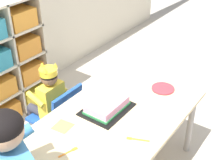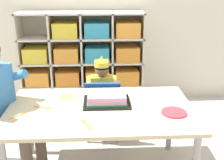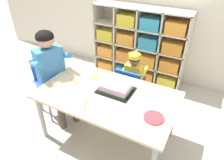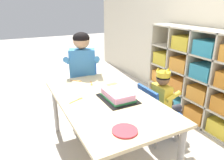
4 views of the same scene
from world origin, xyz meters
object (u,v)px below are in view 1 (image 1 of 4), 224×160
(fork_beside_plate_stack, at_px, (136,139))
(classroom_chair_blue, at_px, (59,115))
(fork_at_table_front_edge, at_px, (69,152))
(paper_plate_stack, at_px, (163,89))
(child_with_crown, at_px, (48,97))
(activity_table, at_px, (113,125))
(birthday_cake_on_tray, at_px, (107,106))

(fork_beside_plate_stack, bearing_deg, classroom_chair_blue, 148.09)
(fork_at_table_front_edge, bearing_deg, paper_plate_stack, -170.90)
(child_with_crown, bearing_deg, activity_table, 88.28)
(child_with_crown, xyz_separation_m, fork_beside_plate_stack, (-0.11, -0.90, 0.10))
(classroom_chair_blue, distance_m, paper_plate_stack, 0.86)
(activity_table, distance_m, fork_at_table_front_edge, 0.42)
(activity_table, height_order, paper_plate_stack, paper_plate_stack)
(fork_beside_plate_stack, bearing_deg, paper_plate_stack, 78.61)
(classroom_chair_blue, bearing_deg, paper_plate_stack, 126.99)
(paper_plate_stack, bearing_deg, fork_at_table_front_edge, 171.74)
(paper_plate_stack, height_order, fork_at_table_front_edge, paper_plate_stack)
(fork_beside_plate_stack, bearing_deg, activity_table, 135.28)
(child_with_crown, relative_size, fork_at_table_front_edge, 6.25)
(classroom_chair_blue, relative_size, birthday_cake_on_tray, 1.77)
(child_with_crown, distance_m, fork_beside_plate_stack, 0.91)
(birthday_cake_on_tray, relative_size, paper_plate_stack, 1.99)
(activity_table, relative_size, birthday_cake_on_tray, 3.87)
(activity_table, distance_m, paper_plate_stack, 0.53)
(paper_plate_stack, distance_m, fork_at_table_front_edge, 0.94)
(activity_table, xyz_separation_m, child_with_crown, (0.02, 0.66, -0.04))
(child_with_crown, xyz_separation_m, fork_at_table_front_edge, (-0.44, -0.63, 0.10))
(activity_table, distance_m, fork_beside_plate_stack, 0.26)
(activity_table, height_order, child_with_crown, child_with_crown)
(paper_plate_stack, distance_m, fork_beside_plate_stack, 0.62)
(activity_table, bearing_deg, fork_beside_plate_stack, -111.00)
(fork_beside_plate_stack, bearing_deg, birthday_cake_on_tray, 133.07)
(classroom_chair_blue, bearing_deg, fork_at_table_front_edge, 50.45)
(birthday_cake_on_tray, bearing_deg, child_with_crown, 92.81)
(child_with_crown, bearing_deg, birthday_cake_on_tray, 93.00)
(fork_at_table_front_edge, bearing_deg, classroom_chair_blue, -112.37)
(paper_plate_stack, height_order, fork_beside_plate_stack, paper_plate_stack)
(activity_table, relative_size, fork_at_table_front_edge, 10.61)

